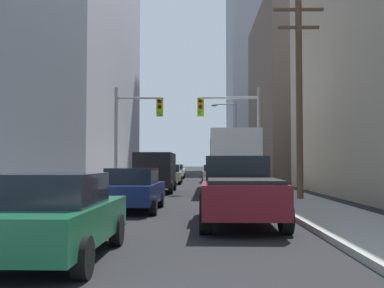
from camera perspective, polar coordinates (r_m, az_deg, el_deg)
sidewalk_left at (r=52.58m, az=-5.06°, el=-4.15°), size 2.68×160.00×0.15m
sidewalk_right at (r=52.45m, az=5.46°, el=-4.16°), size 2.68×160.00×0.15m
city_bus at (r=27.44m, az=4.94°, el=-1.91°), size 2.75×11.55×3.40m
pickup_truck_maroon at (r=12.72m, az=5.92°, el=-5.85°), size 2.20×5.44×1.90m
cargo_van_black at (r=26.10m, az=-4.58°, el=-3.30°), size 2.16×5.22×2.26m
sedan_green at (r=8.34m, az=-17.18°, el=-8.71°), size 1.95×4.23×1.52m
sedan_navy at (r=16.06m, az=-7.51°, el=-5.70°), size 1.96×4.26×1.52m
sedan_beige at (r=36.09m, az=-2.85°, el=-3.87°), size 1.95×4.24×1.52m
sedan_white at (r=47.95m, az=-2.09°, el=-3.50°), size 1.95×4.21×1.52m
sedan_silver at (r=39.31m, az=2.67°, el=-3.74°), size 1.95×4.21×1.52m
traffic_signal_near_left at (r=25.81m, az=-7.12°, el=2.72°), size 2.78×0.44×6.00m
traffic_signal_near_right at (r=25.63m, az=5.10°, el=2.83°), size 3.58×0.44×6.00m
utility_pole_right at (r=20.35m, az=13.43°, el=6.42°), size 2.20×0.28×9.06m
street_lamp_right at (r=43.10m, az=5.06°, el=1.40°), size 2.41×0.32×7.50m
building_left_mid_office at (r=52.35m, az=-18.73°, el=15.60°), size 17.38×29.57×35.52m
building_right_mid_block at (r=52.53m, az=21.69°, el=5.80°), size 24.28×19.16×18.06m
building_right_far_highrise at (r=102.64m, az=11.09°, el=15.60°), size 22.05×22.04×66.64m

